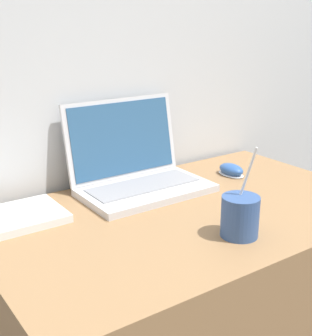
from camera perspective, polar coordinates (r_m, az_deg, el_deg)
name	(u,v)px	position (r m, az deg, el deg)	size (l,w,h in m)	color
wall_back	(115,18)	(1.43, -5.07, 17.77)	(7.00, 0.04, 2.50)	silver
desk	(186,333)	(1.43, 3.63, -19.42)	(1.06, 0.64, 0.77)	#936D47
laptop	(137,169)	(1.36, -2.39, -0.13)	(0.37, 0.26, 0.25)	silver
drink_cup	(241,215)	(1.09, 10.37, -5.65)	(0.09, 0.09, 0.21)	#33518C
computer_mouse	(231,170)	(1.51, 9.15, -0.26)	(0.06, 0.10, 0.04)	white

